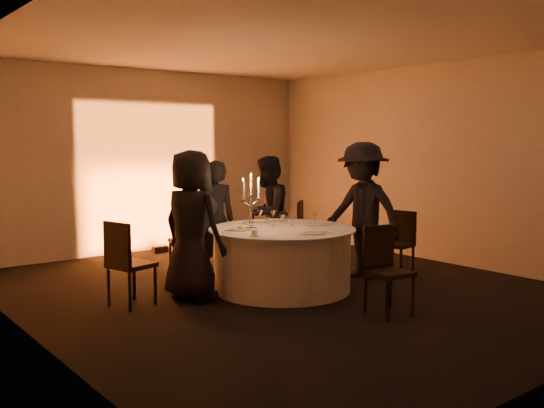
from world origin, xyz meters
TOP-DOWN VIEW (x-y plane):
  - floor at (0.00, 0.00)m, footprint 7.00×7.00m
  - ceiling at (0.00, 0.00)m, footprint 7.00×7.00m
  - wall_back at (0.00, 3.50)m, footprint 7.00×0.00m
  - wall_left at (-3.00, 0.00)m, footprint 0.00×7.00m
  - wall_right at (3.00, 0.00)m, footprint 0.00×7.00m
  - uplighter_fixture at (0.00, 3.20)m, footprint 0.25×0.12m
  - banquet_table at (0.00, 0.00)m, footprint 1.80×1.80m
  - chair_left at (-1.85, 0.45)m, footprint 0.51×0.51m
  - chair_back_left at (-0.36, 1.71)m, footprint 0.44×0.45m
  - chair_back_right at (1.02, 1.01)m, footprint 0.59×0.59m
  - chair_right at (1.83, -0.31)m, footprint 0.45×0.44m
  - chair_front at (0.22, -1.46)m, footprint 0.46×0.46m
  - guest_left at (-1.10, 0.29)m, footprint 0.75×0.96m
  - guest_back_left at (-0.32, 1.03)m, footprint 0.66×0.53m
  - guest_back_right at (0.59, 1.06)m, footprint 0.99×0.92m
  - guest_right at (1.25, -0.15)m, footprint 0.81×1.25m
  - plate_left at (-0.49, 0.18)m, footprint 0.35×0.28m
  - plate_back_left at (-0.04, 0.55)m, footprint 0.36×0.27m
  - plate_back_right at (0.27, 0.51)m, footprint 0.35×0.26m
  - plate_right at (0.55, -0.08)m, footprint 0.36×0.27m
  - plate_front at (-0.00, -0.59)m, footprint 0.36×0.26m
  - coffee_cup at (-0.64, -0.30)m, footprint 0.11×0.11m
  - candelabra at (-0.35, 0.16)m, footprint 0.29×0.14m
  - wine_glass_a at (0.25, 0.11)m, footprint 0.07×0.07m
  - wine_glass_b at (0.04, 0.24)m, footprint 0.07×0.07m
  - wine_glass_c at (-0.06, 0.37)m, footprint 0.07×0.07m
  - wine_glass_d at (0.31, -0.26)m, footprint 0.07×0.07m
  - wine_glass_e at (-0.13, -0.16)m, footprint 0.07×0.07m
  - tumbler_a at (0.35, 0.36)m, footprint 0.07×0.07m
  - tumbler_b at (0.06, 0.36)m, footprint 0.07×0.07m

SIDE VIEW (x-z plane):
  - floor at x=0.00m, z-range 0.00..0.00m
  - uplighter_fixture at x=0.00m, z-range 0.00..0.10m
  - banquet_table at x=0.00m, z-range 0.00..0.77m
  - chair_back_left at x=-0.36m, z-range 0.05..0.91m
  - chair_right at x=1.83m, z-range 0.05..0.92m
  - chair_front at x=0.22m, z-range 0.06..0.99m
  - chair_back_right at x=1.02m, z-range 0.06..1.02m
  - chair_left at x=-1.85m, z-range 0.06..1.02m
  - plate_front at x=0.00m, z-range 0.77..0.78m
  - plate_back_right at x=0.27m, z-range 0.77..0.78m
  - plate_right at x=0.55m, z-range 0.77..0.78m
  - plate_back_left at x=-0.04m, z-range 0.77..0.78m
  - plate_left at x=-0.49m, z-range 0.74..0.83m
  - guest_back_left at x=-0.32m, z-range 0.00..1.58m
  - coffee_cup at x=-0.64m, z-range 0.77..0.83m
  - guest_back_right at x=0.59m, z-range 0.00..1.62m
  - tumbler_a at x=0.35m, z-range 0.77..0.86m
  - tumbler_b at x=0.06m, z-range 0.77..0.86m
  - guest_left at x=-1.10m, z-range 0.00..1.73m
  - wine_glass_a at x=0.25m, z-range 0.81..1.00m
  - wine_glass_b at x=0.04m, z-range 0.81..1.00m
  - wine_glass_c at x=-0.06m, z-range 0.81..1.00m
  - wine_glass_d at x=0.31m, z-range 0.81..1.00m
  - wine_glass_e at x=-0.13m, z-range 0.81..1.00m
  - guest_right at x=1.25m, z-range 0.00..1.82m
  - candelabra at x=-0.35m, z-range 0.67..1.35m
  - wall_back at x=0.00m, z-range -2.00..5.00m
  - wall_left at x=-3.00m, z-range -2.00..5.00m
  - wall_right at x=3.00m, z-range -2.00..5.00m
  - ceiling at x=0.00m, z-range 3.00..3.00m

